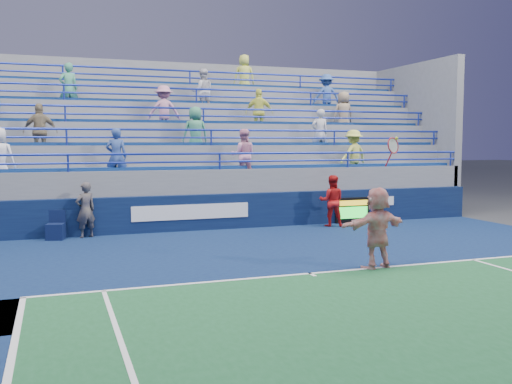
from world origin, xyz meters
name	(u,v)px	position (x,y,z in m)	size (l,w,h in m)	color
ground	(310,275)	(0.00, 0.00, 0.00)	(120.00, 120.00, 0.00)	#333538
sponsor_wall	(222,212)	(0.00, 6.50, 0.55)	(18.00, 0.32, 1.10)	#0A1438
bleacher_stand	(193,173)	(0.00, 10.27, 1.55)	(18.00, 5.61, 6.13)	slate
serve_speed_board	(352,210)	(4.49, 6.31, 0.43)	(1.24, 0.16, 0.86)	black
judge_chair	(56,231)	(-4.89, 6.14, 0.26)	(0.56, 0.57, 0.81)	#0C163B
tennis_player	(377,228)	(1.59, 0.04, 0.88)	(1.69, 0.76, 2.82)	white
line_judge	(85,210)	(-4.08, 6.20, 0.79)	(0.58, 0.38, 1.59)	#131734
ball_girl	(332,201)	(3.48, 5.85, 0.83)	(0.80, 0.63, 1.65)	#B51415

